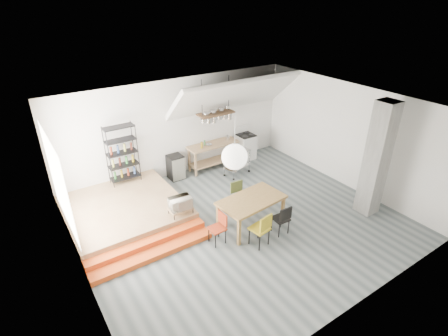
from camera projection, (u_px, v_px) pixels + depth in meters
floor at (241, 222)px, 9.43m from camera, size 8.00×8.00×0.00m
wall_back at (178, 128)px, 11.28m from camera, size 8.00×0.04×3.20m
wall_left at (75, 223)px, 6.73m from camera, size 0.04×7.00×3.20m
wall_right at (348, 136)px, 10.66m from camera, size 0.04×7.00×3.20m
ceiling at (244, 108)px, 7.96m from camera, size 8.00×7.00×0.02m
slope_ceiling at (235, 95)px, 11.29m from camera, size 4.40×1.44×1.32m
window_pane at (58, 182)px, 7.75m from camera, size 0.02×2.50×2.20m
platform at (125, 210)px, 9.59m from camera, size 3.00×3.00×0.40m
step_lower at (154, 254)px, 8.21m from camera, size 3.00×0.35×0.13m
step_upper at (148, 244)px, 8.43m from camera, size 3.00×0.35×0.27m
concrete_column at (377, 160)px, 9.21m from camera, size 0.50×0.50×3.20m
kitchen_counter at (213, 151)px, 12.01m from camera, size 1.80×0.60×0.91m
stove at (245, 146)px, 12.77m from camera, size 0.60×0.60×1.18m
pot_rack at (217, 115)px, 11.24m from camera, size 1.20×0.50×1.43m
wire_shelving at (122, 153)px, 10.20m from camera, size 0.88×0.38×1.80m
microwave_shelf at (181, 209)px, 9.04m from camera, size 0.60×0.40×0.16m
paper_lantern at (235, 157)px, 7.98m from camera, size 0.60×0.60×0.60m
dining_table at (251, 202)px, 8.99m from camera, size 1.80×1.13×0.82m
chair_mustard at (262, 227)px, 8.33m from camera, size 0.48×0.48×0.92m
chair_black at (283, 218)px, 8.77m from camera, size 0.40×0.40×0.83m
chair_olive at (238, 194)px, 9.74m from camera, size 0.43×0.43×0.87m
chair_red at (219, 225)px, 8.50m from camera, size 0.38×0.38×0.81m
rolling_cart at (237, 159)px, 11.62m from camera, size 0.94×0.66×0.85m
mini_fridge at (176, 167)px, 11.45m from camera, size 0.48×0.48×0.81m
microwave at (180, 203)px, 8.96m from camera, size 0.59×0.42×0.31m
bowl at (209, 145)px, 11.73m from camera, size 0.24×0.24×0.06m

